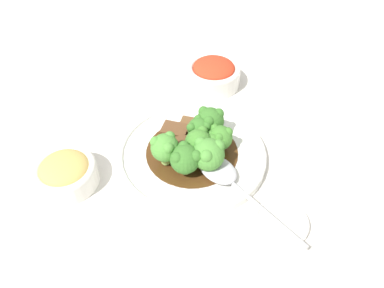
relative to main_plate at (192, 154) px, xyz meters
name	(u,v)px	position (x,y,z in m)	size (l,w,h in m)	color
ground_plane	(192,158)	(0.00, 0.00, -0.01)	(4.00, 4.00, 0.00)	silver
main_plate	(192,154)	(0.00, 0.00, 0.00)	(0.25, 0.25, 0.02)	white
beef_strip_0	(175,131)	(0.04, 0.03, 0.02)	(0.05, 0.05, 0.01)	brown
beef_strip_1	(175,147)	(0.01, 0.03, 0.02)	(0.04, 0.06, 0.01)	brown
beef_strip_2	(194,127)	(0.05, -0.01, 0.01)	(0.05, 0.06, 0.01)	brown
broccoli_floret_0	(185,158)	(-0.04, 0.02, 0.04)	(0.05, 0.05, 0.05)	#8EB756
broccoli_floret_1	(208,154)	(-0.04, -0.02, 0.04)	(0.05, 0.05, 0.06)	#7FA84C
broccoli_floret_2	(198,142)	(-0.01, -0.01, 0.04)	(0.04, 0.04, 0.05)	#8EB756
broccoli_floret_3	(199,129)	(0.02, -0.01, 0.04)	(0.04, 0.04, 0.05)	#7FA84C
broccoli_floret_4	(220,136)	(0.00, -0.05, 0.03)	(0.04, 0.04, 0.05)	#8EB756
broccoli_floret_5	(165,147)	(-0.02, 0.05, 0.04)	(0.05, 0.05, 0.06)	#8EB756
broccoli_floret_6	(212,143)	(-0.01, -0.03, 0.03)	(0.03, 0.03, 0.04)	#8EB756
broccoli_floret_7	(210,121)	(0.04, -0.04, 0.04)	(0.05, 0.05, 0.05)	#8EB756
serving_spoon	(223,174)	(-0.06, -0.04, 0.02)	(0.19, 0.14, 0.01)	#B7B7BC
side_bowl_kimchi	(214,74)	(0.20, -0.07, 0.02)	(0.11, 0.11, 0.06)	white
side_bowl_appetizer	(66,172)	(-0.03, 0.21, 0.01)	(0.10, 0.10, 0.05)	white
sauce_dish	(281,222)	(-0.15, -0.11, 0.00)	(0.08, 0.08, 0.01)	white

